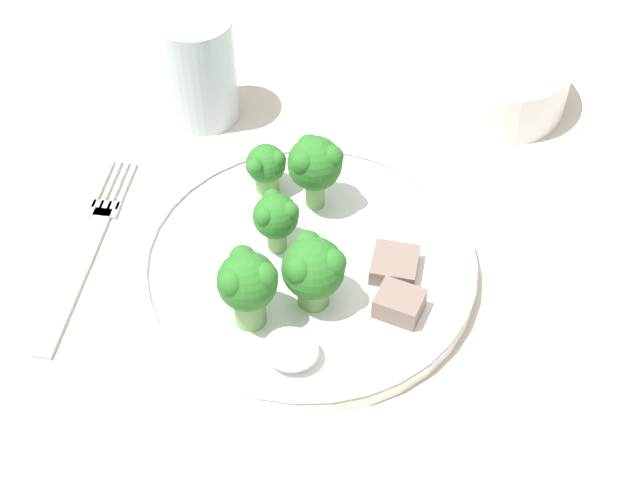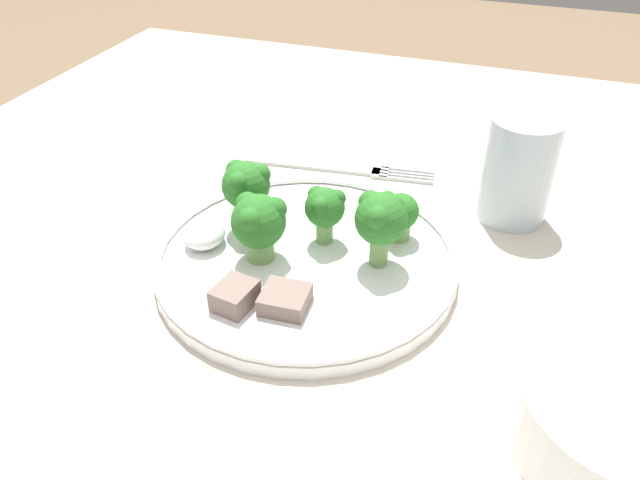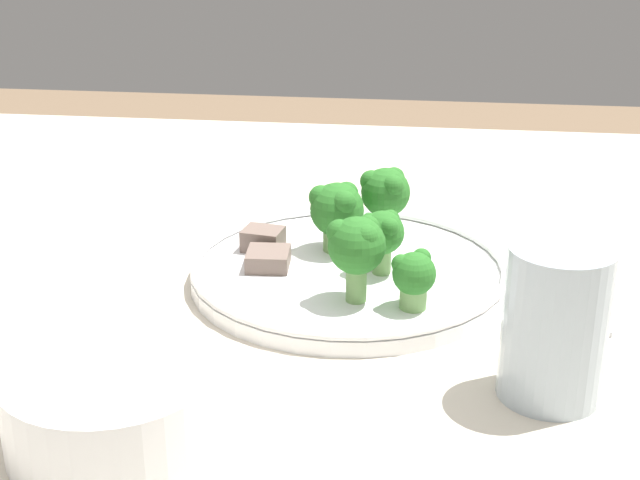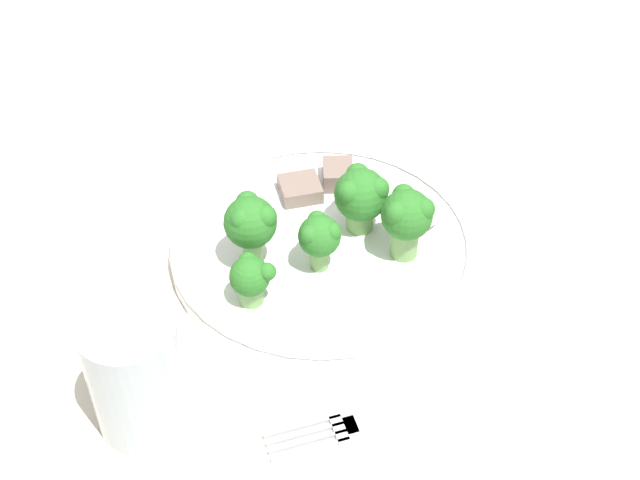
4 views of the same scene
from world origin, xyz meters
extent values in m
cube|color=beige|center=(0.00, 0.00, 0.74)|extent=(1.19, 1.15, 0.03)
cylinder|color=brown|center=(-0.53, 0.51, 0.36)|extent=(0.06, 0.06, 0.72)
cylinder|color=white|center=(-0.04, -0.07, 0.76)|extent=(0.26, 0.26, 0.01)
torus|color=white|center=(-0.04, -0.07, 0.77)|extent=(0.26, 0.26, 0.01)
cube|color=#B2B2B7|center=(-0.21, -0.12, 0.76)|extent=(0.03, 0.15, 0.00)
cube|color=#B2B2B7|center=(-0.22, -0.05, 0.76)|extent=(0.03, 0.02, 0.00)
cube|color=#B2B2B7|center=(-0.21, -0.02, 0.76)|extent=(0.01, 0.06, 0.00)
cube|color=#B2B2B7|center=(-0.22, -0.02, 0.76)|extent=(0.01, 0.06, 0.00)
cube|color=#B2B2B7|center=(-0.23, -0.02, 0.76)|extent=(0.01, 0.06, 0.00)
cube|color=#B2B2B7|center=(-0.23, -0.02, 0.76)|extent=(0.01, 0.06, 0.00)
cylinder|color=white|center=(0.08, 0.18, 0.78)|extent=(0.13, 0.13, 0.05)
cylinder|color=white|center=(0.08, 0.18, 0.78)|extent=(0.10, 0.10, 0.04)
cylinder|color=#B2C1CC|center=(-0.18, 0.09, 0.81)|extent=(0.07, 0.07, 0.10)
cylinder|color=silver|center=(-0.18, 0.09, 0.79)|extent=(0.06, 0.06, 0.06)
cylinder|color=#709E56|center=(-0.09, 0.00, 0.78)|extent=(0.02, 0.02, 0.02)
sphere|color=#286B23|center=(-0.09, 0.00, 0.79)|extent=(0.03, 0.03, 0.03)
sphere|color=#286B23|center=(-0.08, 0.00, 0.80)|extent=(0.01, 0.01, 0.01)
sphere|color=#286B23|center=(-0.10, 0.00, 0.80)|extent=(0.01, 0.01, 0.01)
sphere|color=#286B23|center=(-0.10, -0.01, 0.80)|extent=(0.01, 0.01, 0.01)
cylinder|color=#709E56|center=(-0.05, -0.01, 0.78)|extent=(0.02, 0.02, 0.03)
sphere|color=#286B23|center=(-0.05, -0.01, 0.81)|extent=(0.04, 0.04, 0.04)
sphere|color=#286B23|center=(-0.04, -0.01, 0.82)|extent=(0.02, 0.02, 0.02)
sphere|color=#286B23|center=(-0.06, 0.00, 0.82)|extent=(0.02, 0.02, 0.02)
sphere|color=#286B23|center=(-0.06, -0.02, 0.82)|extent=(0.02, 0.02, 0.02)
cylinder|color=#709E56|center=(-0.06, -0.13, 0.78)|extent=(0.02, 0.02, 0.03)
sphere|color=#286B23|center=(-0.06, -0.13, 0.81)|extent=(0.04, 0.04, 0.04)
sphere|color=#286B23|center=(-0.05, -0.13, 0.82)|extent=(0.02, 0.02, 0.02)
sphere|color=#286B23|center=(-0.07, -0.12, 0.82)|extent=(0.02, 0.02, 0.02)
sphere|color=#286B23|center=(-0.07, -0.15, 0.82)|extent=(0.02, 0.02, 0.02)
cylinder|color=#709E56|center=(-0.07, -0.06, 0.78)|extent=(0.02, 0.02, 0.02)
sphere|color=#286B23|center=(-0.07, -0.06, 0.80)|extent=(0.04, 0.04, 0.04)
sphere|color=#286B23|center=(-0.05, -0.06, 0.81)|extent=(0.02, 0.02, 0.02)
sphere|color=#286B23|center=(-0.07, -0.05, 0.81)|extent=(0.02, 0.02, 0.02)
sphere|color=#286B23|center=(-0.07, -0.07, 0.81)|extent=(0.02, 0.02, 0.02)
cylinder|color=#709E56|center=(-0.02, -0.10, 0.78)|extent=(0.02, 0.02, 0.02)
sphere|color=#286B23|center=(-0.02, -0.10, 0.80)|extent=(0.05, 0.05, 0.05)
sphere|color=#286B23|center=(-0.01, -0.10, 0.81)|extent=(0.02, 0.02, 0.02)
sphere|color=#286B23|center=(-0.03, -0.09, 0.81)|extent=(0.02, 0.02, 0.02)
sphere|color=#286B23|center=(-0.03, -0.12, 0.81)|extent=(0.02, 0.02, 0.02)
cube|color=#756056|center=(0.03, -0.06, 0.77)|extent=(0.04, 0.04, 0.01)
cube|color=#756056|center=(0.04, -0.10, 0.78)|extent=(0.04, 0.03, 0.02)
ellipsoid|color=white|center=(-0.02, -0.16, 0.78)|extent=(0.04, 0.04, 0.02)
camera|label=1|loc=(0.09, -0.50, 1.29)|focal=50.00mm
camera|label=2|loc=(0.36, 0.09, 1.09)|focal=35.00mm
camera|label=3|loc=(-0.10, 0.60, 1.06)|focal=50.00mm
camera|label=4|loc=(-0.58, 0.04, 1.30)|focal=50.00mm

